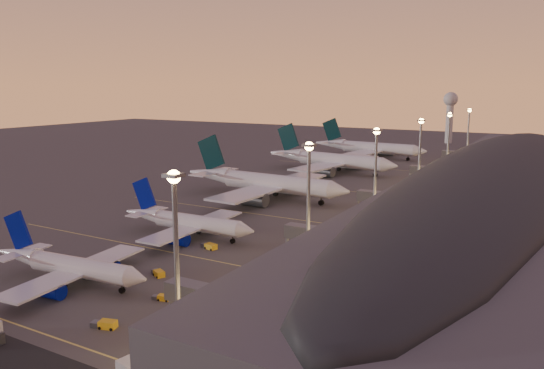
{
  "coord_description": "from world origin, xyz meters",
  "views": [
    {
      "loc": [
        80.36,
        -92.06,
        36.57
      ],
      "look_at": [
        2.0,
        45.0,
        7.0
      ],
      "focal_mm": 35.0,
      "sensor_mm": 36.0,
      "label": 1
    }
  ],
  "objects": [
    {
      "name": "airliner_narrow_south",
      "position": [
        0.23,
        -28.8,
        3.31
      ],
      "size": [
        35.92,
        32.23,
        12.82
      ],
      "rotation": [
        0.0,
        0.0,
        0.1
      ],
      "color": "silver",
      "rests_on": "ground"
    },
    {
      "name": "radar_tower",
      "position": [
        10.0,
        260.0,
        21.87
      ],
      "size": [
        9.0,
        9.0,
        32.5
      ],
      "color": "silver",
      "rests_on": "ground"
    },
    {
      "name": "ground",
      "position": [
        0.0,
        0.0,
        0.0
      ],
      "size": [
        700.0,
        700.0,
        0.0
      ],
      "primitive_type": "plane",
      "color": "#454340"
    },
    {
      "name": "terminal_building",
      "position": [
        61.84,
        72.47,
        8.78
      ],
      "size": [
        56.35,
        255.0,
        17.46
      ],
      "color": "#4C4C50",
      "rests_on": "ground"
    },
    {
      "name": "airliner_wide_mid",
      "position": [
        -9.97,
        115.68,
        5.17
      ],
      "size": [
        62.69,
        57.59,
        20.06
      ],
      "rotation": [
        0.0,
        0.0,
        -0.13
      ],
      "color": "silver",
      "rests_on": "ground"
    },
    {
      "name": "baggage_tug_a",
      "position": [
        20.49,
        -38.98,
        0.54
      ],
      "size": [
        4.24,
        2.63,
        1.18
      ],
      "rotation": [
        0.0,
        0.0,
        0.28
      ],
      "color": "yellow",
      "rests_on": "ground"
    },
    {
      "name": "baggage_tug_b",
      "position": [
        20.84,
        -26.43,
        0.43
      ],
      "size": [
        3.37,
        2.02,
        0.94
      ],
      "rotation": [
        0.0,
        0.0,
        0.25
      ],
      "color": "yellow",
      "rests_on": "ground"
    },
    {
      "name": "baggage_tug_d",
      "position": [
        12.15,
        -17.64,
        0.52
      ],
      "size": [
        4.07,
        3.03,
        1.14
      ],
      "rotation": [
        0.0,
        0.0,
        -0.46
      ],
      "color": "yellow",
      "rests_on": "ground"
    },
    {
      "name": "airliner_wide_far",
      "position": [
        -11.2,
        168.16,
        5.05
      ],
      "size": [
        61.33,
        56.02,
        19.62
      ],
      "rotation": [
        0.0,
        0.0,
        -0.08
      ],
      "color": "silver",
      "rests_on": "ground"
    },
    {
      "name": "airliner_narrow_north",
      "position": [
        -0.47,
        7.13,
        3.53
      ],
      "size": [
        38.17,
        34.03,
        13.67
      ],
      "rotation": [
        0.0,
        0.0,
        0.03
      ],
      "color": "silver",
      "rests_on": "ground"
    },
    {
      "name": "baggage_tug_c",
      "position": [
        10.45,
        1.46,
        0.56
      ],
      "size": [
        4.37,
        2.51,
        1.23
      ],
      "rotation": [
        0.0,
        0.0,
        -0.22
      ],
      "color": "yellow",
      "rests_on": "ground"
    },
    {
      "name": "lane_markings",
      "position": [
        0.0,
        40.0,
        0.01
      ],
      "size": [
        90.0,
        180.36,
        0.0
      ],
      "color": "#D8C659",
      "rests_on": "ground"
    },
    {
      "name": "light_masts",
      "position": [
        36.0,
        65.0,
        17.55
      ],
      "size": [
        2.2,
        217.2,
        25.9
      ],
      "color": "gray",
      "rests_on": "ground"
    },
    {
      "name": "airliner_wide_near",
      "position": [
        -7.44,
        55.59,
        5.13
      ],
      "size": [
        62.26,
        56.7,
        19.93
      ],
      "rotation": [
        0.0,
        0.0,
        -0.05
      ],
      "color": "silver",
      "rests_on": "ground"
    }
  ]
}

